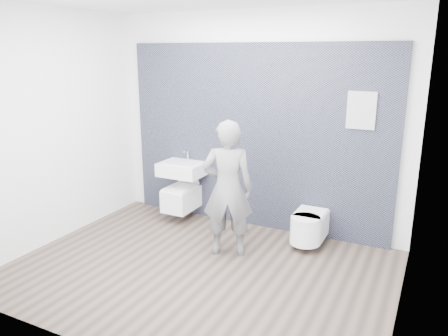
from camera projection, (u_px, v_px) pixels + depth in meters
The scene contains 8 objects.
ground at pixel (199, 270), 4.73m from camera, with size 4.00×4.00×0.00m, color brown.
room_shell at pixel (197, 109), 4.28m from camera, with size 4.00×4.00×4.00m.
tile_wall at pixel (252, 223), 6.00m from camera, with size 3.60×0.06×2.40m, color black.
washbasin at pixel (182, 169), 6.00m from camera, with size 0.60×0.45×0.45m.
toilet_square at pixel (181, 197), 6.08m from camera, with size 0.36×0.52×0.66m.
toilet_rounded at pixel (308, 227), 5.26m from camera, with size 0.37×0.62×0.33m.
info_placard at pixel (351, 243), 5.38m from camera, with size 0.32×0.03×0.43m, color white.
visitor at pixel (228, 189), 4.93m from camera, with size 0.58×0.38×1.58m, color slate.
Camera 1 is at (2.16, -3.71, 2.29)m, focal length 35.00 mm.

